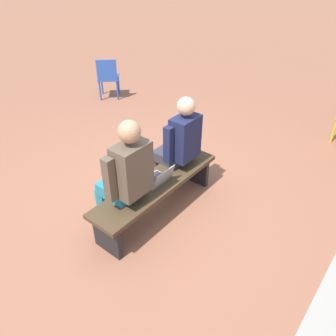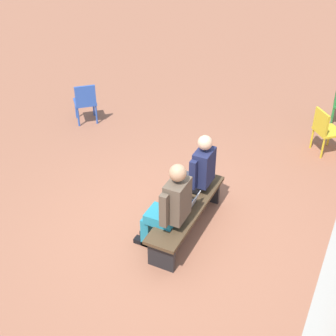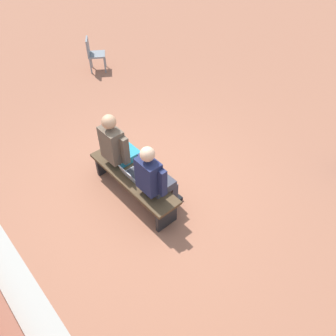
% 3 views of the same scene
% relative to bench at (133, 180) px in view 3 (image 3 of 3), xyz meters
% --- Properties ---
extents(ground_plane, '(60.00, 60.00, 0.00)m').
position_rel_bench_xyz_m(ground_plane, '(0.03, -0.17, -0.35)').
color(ground_plane, '#9E6047').
extents(concrete_strip, '(5.61, 0.40, 0.01)m').
position_rel_bench_xyz_m(concrete_strip, '(0.00, 2.10, -0.35)').
color(concrete_strip, '#A8A399').
rests_on(concrete_strip, ground).
extents(bench, '(1.80, 0.44, 0.45)m').
position_rel_bench_xyz_m(bench, '(0.00, 0.00, 0.00)').
color(bench, '#4C3823').
rests_on(bench, ground).
extents(person_student, '(0.54, 0.68, 1.34)m').
position_rel_bench_xyz_m(person_student, '(-0.47, -0.07, 0.36)').
color(person_student, '#383842').
rests_on(person_student, ground).
extents(person_adult, '(0.57, 0.72, 1.39)m').
position_rel_bench_xyz_m(person_adult, '(0.42, -0.07, 0.38)').
color(person_adult, teal).
rests_on(person_adult, ground).
extents(laptop, '(0.32, 0.29, 0.21)m').
position_rel_bench_xyz_m(laptop, '(0.00, 0.01, 0.15)').
color(laptop, '#9EA0A5').
rests_on(laptop, bench).
extents(plastic_chair_far_left, '(0.58, 0.58, 0.84)m').
position_rel_bench_xyz_m(plastic_chair_far_left, '(4.22, -1.95, 0.13)').
color(plastic_chair_far_left, gray).
rests_on(plastic_chair_far_left, ground).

